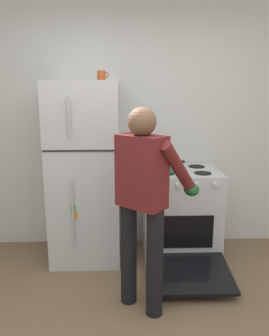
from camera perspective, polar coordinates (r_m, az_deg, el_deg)
name	(u,v)px	position (r m, az deg, el deg)	size (l,w,h in m)	color
kitchen_wall_back	(129,123)	(3.78, -0.87, 7.37)	(6.00, 0.10, 2.70)	silver
refrigerator	(85,173)	(3.50, -8.12, -0.77)	(0.68, 0.72, 1.79)	silver
stove_range	(181,214)	(3.65, 7.59, -7.54)	(0.76, 1.22, 0.92)	silver
person_cook	(145,193)	(2.62, 1.67, -4.17)	(0.67, 0.70, 1.60)	black
red_pot	(167,165)	(3.44, 5.32, 0.42)	(0.35, 0.25, 0.11)	#236638
coffee_mug	(102,76)	(3.44, -5.43, 14.91)	(0.11, 0.08, 0.10)	#B24C1E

